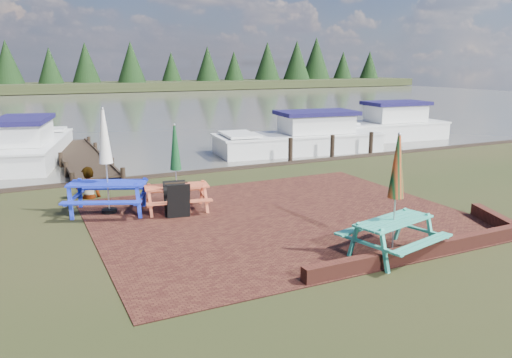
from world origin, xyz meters
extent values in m
plane|color=black|center=(0.00, 0.00, 0.00)|extent=(120.00, 120.00, 0.00)
cube|color=#351510|center=(0.00, 1.00, 0.01)|extent=(9.00, 7.50, 0.02)
cube|color=#4C1E16|center=(1.50, -2.60, 0.15)|extent=(6.00, 0.22, 0.30)
cube|color=#4C1E16|center=(4.30, -1.80, 0.15)|extent=(0.82, 1.77, 0.30)
cube|color=#434039|center=(0.00, 37.00, 0.00)|extent=(120.00, 60.00, 0.02)
cube|color=black|center=(0.00, 66.00, 0.50)|extent=(120.00, 10.00, 1.20)
cube|color=teal|center=(0.82, -2.20, 0.73)|extent=(1.88, 1.08, 0.04)
cube|color=teal|center=(0.98, -2.85, 0.44)|extent=(1.78, 0.64, 0.04)
cube|color=teal|center=(0.67, -1.55, 0.44)|extent=(1.78, 0.64, 0.04)
cube|color=teal|center=(0.07, -2.38, 0.36)|extent=(0.43, 1.51, 0.73)
cube|color=teal|center=(1.57, -2.02, 0.36)|extent=(0.43, 1.51, 0.73)
cylinder|color=black|center=(0.82, -2.20, 0.05)|extent=(0.35, 0.35, 0.10)
cylinder|color=#B2B2B7|center=(0.82, -2.20, 1.23)|extent=(0.04, 0.04, 2.46)
cone|color=#B23D19|center=(0.82, -2.20, 1.82)|extent=(0.31, 0.31, 1.23)
cube|color=#C55332|center=(-2.16, 2.69, 0.67)|extent=(1.72, 0.92, 0.04)
cube|color=#C55332|center=(-2.27, 2.08, 0.41)|extent=(1.65, 0.51, 0.04)
cube|color=#C55332|center=(-2.05, 3.30, 0.41)|extent=(1.65, 0.51, 0.04)
cube|color=#C55332|center=(-2.86, 2.81, 0.34)|extent=(0.32, 1.41, 0.67)
cube|color=#C55332|center=(-1.46, 2.56, 0.34)|extent=(0.32, 1.41, 0.67)
cylinder|color=black|center=(-2.16, 2.69, 0.05)|extent=(0.33, 0.33, 0.09)
cylinder|color=#B2B2B7|center=(-2.16, 2.69, 1.14)|extent=(0.03, 0.03, 2.27)
cone|color=#103C1B|center=(-2.16, 2.69, 1.68)|extent=(0.29, 0.29, 1.14)
cube|color=#192CBD|center=(-3.80, 3.27, 0.80)|extent=(2.08, 1.46, 0.04)
cube|color=#192CBD|center=(-4.09, 2.60, 0.48)|extent=(1.88, 1.01, 0.04)
cube|color=#192CBD|center=(-3.51, 3.94, 0.48)|extent=(1.88, 1.01, 0.04)
cube|color=#192CBD|center=(-4.57, 3.60, 0.40)|extent=(0.74, 1.58, 0.80)
cube|color=#192CBD|center=(-3.03, 2.94, 0.40)|extent=(0.74, 1.58, 0.80)
cylinder|color=black|center=(-3.80, 3.27, 0.05)|extent=(0.39, 0.39, 0.11)
cylinder|color=#B2B2B7|center=(-3.80, 3.27, 1.35)|extent=(0.04, 0.04, 2.69)
cone|color=silver|center=(-3.80, 3.27, 1.99)|extent=(0.34, 0.34, 1.35)
cube|color=black|center=(-2.33, 1.97, 0.46)|extent=(0.59, 0.30, 0.91)
cube|color=black|center=(-2.33, 2.27, 0.46)|extent=(0.59, 0.30, 0.91)
cube|color=black|center=(-2.33, 2.12, 0.90)|extent=(0.56, 0.12, 0.03)
cube|color=black|center=(-3.50, 11.50, 0.12)|extent=(1.60, 9.00, 0.06)
cube|color=black|center=(-4.25, 11.50, 0.17)|extent=(0.08, 9.00, 0.08)
cube|color=black|center=(-2.75, 11.50, 0.17)|extent=(0.08, 9.00, 0.08)
cylinder|color=black|center=(-4.30, 7.00, -0.10)|extent=(0.16, 0.16, 1.00)
cylinder|color=black|center=(-2.70, 7.00, -0.10)|extent=(0.16, 0.16, 1.00)
cube|color=silver|center=(-5.31, 12.92, 0.13)|extent=(4.01, 7.44, 1.01)
cube|color=silver|center=(-5.31, 12.92, 0.66)|extent=(4.09, 7.59, 0.08)
cube|color=silver|center=(-5.51, 12.10, 1.14)|extent=(2.39, 3.30, 0.86)
cube|color=#15113E|center=(-5.51, 12.10, 1.63)|extent=(2.68, 3.75, 0.18)
cube|color=silver|center=(-4.68, 15.54, 0.79)|extent=(2.30, 1.72, 0.10)
cube|color=silver|center=(5.76, 9.89, 0.13)|extent=(7.66, 3.42, 0.99)
cube|color=silver|center=(5.76, 9.89, 0.64)|extent=(7.81, 3.49, 0.08)
cube|color=silver|center=(6.64, 9.78, 1.11)|extent=(3.31, 2.20, 0.84)
cube|color=#15113E|center=(6.64, 9.78, 1.59)|extent=(3.77, 2.46, 0.18)
cube|color=silver|center=(2.97, 10.22, 0.77)|extent=(1.58, 2.32, 0.10)
cube|color=silver|center=(11.72, 11.28, 0.15)|extent=(7.09, 2.99, 1.07)
cube|color=silver|center=(11.72, 11.28, 0.70)|extent=(7.24, 3.05, 0.09)
cube|color=silver|center=(12.55, 11.21, 1.21)|extent=(3.04, 1.99, 0.91)
cube|color=#15113E|center=(12.55, 11.21, 1.73)|extent=(3.47, 2.22, 0.19)
cube|color=silver|center=(9.10, 11.49, 0.84)|extent=(1.41, 2.17, 0.11)
imported|color=gray|center=(-4.07, 5.02, 0.92)|extent=(0.72, 0.53, 1.83)
camera|label=1|loc=(-5.79, -9.53, 3.78)|focal=35.00mm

